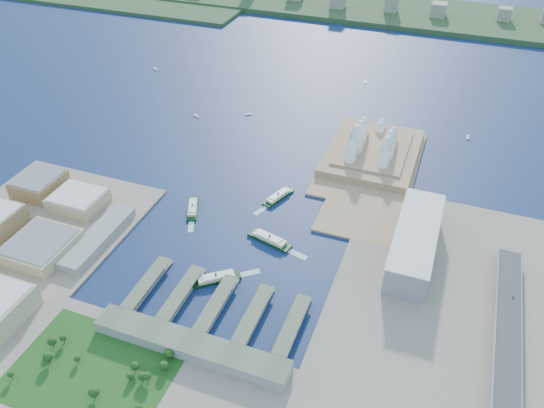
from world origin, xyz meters
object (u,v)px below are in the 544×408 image
at_px(opera_house, 374,138).
at_px(toaster_building, 415,242).
at_px(ferry_b, 278,195).
at_px(car_c, 513,297).
at_px(ferry_d, 270,238).
at_px(ferry_a, 192,207).
at_px(ferry_c, 216,277).

relative_size(opera_house, toaster_building, 1.16).
height_order(toaster_building, ferry_b, toaster_building).
xyz_separation_m(opera_house, car_c, (199.00, -246.21, -16.53)).
distance_m(opera_house, ferry_d, 249.68).
bearing_deg(ferry_a, toaster_building, -21.10).
bearing_deg(ferry_b, ferry_a, -126.30).
height_order(ferry_a, ferry_c, ferry_c).
bearing_deg(opera_house, car_c, -51.05).
xyz_separation_m(ferry_a, car_c, (392.09, -33.77, 10.82)).
xyz_separation_m(ferry_b, ferry_d, (20.32, -87.03, 0.60)).
bearing_deg(ferry_c, ferry_a, 0.57).
height_order(ferry_b, ferry_c, ferry_c).
height_order(opera_house, ferry_b, opera_house).
height_order(opera_house, ferry_c, opera_house).
relative_size(toaster_building, ferry_d, 2.70).
distance_m(toaster_building, ferry_b, 194.02).
distance_m(ferry_a, car_c, 393.69).
relative_size(ferry_a, ferry_c, 0.90).
distance_m(ferry_d, car_c, 275.64).
height_order(ferry_a, car_c, car_c).
height_order(ferry_a, ferry_b, ferry_b).
bearing_deg(toaster_building, ferry_c, -149.16).
relative_size(toaster_building, ferry_c, 2.83).
distance_m(opera_house, car_c, 317.00).
bearing_deg(ferry_a, ferry_d, -35.14).
bearing_deg(car_c, ferry_c, 13.26).
relative_size(ferry_b, car_c, 11.88).
distance_m(opera_house, ferry_a, 288.37).
height_order(ferry_c, car_c, car_c).
relative_size(ferry_d, car_c, 13.36).
bearing_deg(toaster_building, ferry_b, 164.78).
xyz_separation_m(toaster_building, ferry_c, (-198.92, -118.75, -15.32)).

